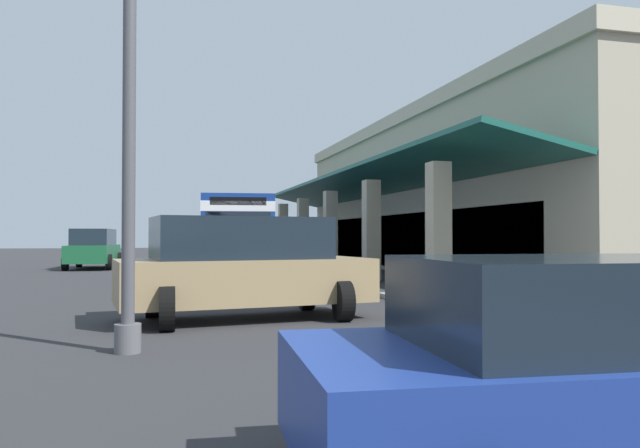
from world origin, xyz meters
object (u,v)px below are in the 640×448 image
at_px(transit_bus, 234,231).
at_px(pedestrian, 194,262).
at_px(parked_suv_tan, 244,267).
at_px(potted_palm, 309,258).
at_px(parked_sedan_blue, 628,370).
at_px(parked_suv_green, 94,248).
at_px(lot_light_pole, 129,54).
at_px(parked_sedan_white, 261,270).

distance_m(transit_bus, pedestrian, 9.61).
xyz_separation_m(parked_suv_tan, potted_palm, (-18.60, 5.70, -0.51)).
bearing_deg(potted_palm, transit_bus, -48.49).
height_order(parked_sedan_blue, potted_palm, potted_palm).
bearing_deg(parked_suv_green, lot_light_pole, 6.91).
bearing_deg(parked_suv_tan, lot_light_pole, -33.46).
xyz_separation_m(parked_sedan_blue, potted_palm, (-27.15, 4.35, -0.24)).
relative_size(parked_suv_tan, parked_suv_green, 1.02).
bearing_deg(parked_suv_green, parked_sedan_blue, 12.05).
bearing_deg(parked_suv_green, transit_bus, 48.40).
distance_m(pedestrian, potted_palm, 14.55).
relative_size(parked_suv_green, pedestrian, 3.07).
xyz_separation_m(parked_sedan_white, parked_suv_green, (-16.81, -5.74, 0.27)).
bearing_deg(pedestrian, transit_bus, 167.04).
bearing_deg(parked_sedan_white, parked_suv_tan, -13.92).
bearing_deg(transit_bus, pedestrian, -12.96).
xyz_separation_m(potted_palm, lot_light_pole, (21.61, -7.69, 3.63)).
relative_size(transit_bus, parked_sedan_blue, 2.53).
bearing_deg(potted_palm, parked_sedan_blue, -9.10).
xyz_separation_m(parked_sedan_blue, lot_light_pole, (-5.54, -3.34, 3.39)).
height_order(transit_bus, parked_suv_green, transit_bus).
bearing_deg(lot_light_pole, potted_palm, 160.40).
bearing_deg(transit_bus, potted_palm, 131.51).
distance_m(parked_suv_tan, lot_light_pole, 4.77).
height_order(parked_sedan_blue, parked_sedan_white, same).
xyz_separation_m(pedestrian, potted_palm, (-13.07, 6.38, -0.38)).
distance_m(parked_suv_green, lot_light_pole, 23.84).
relative_size(parked_sedan_white, pedestrian, 2.75).
bearing_deg(parked_suv_tan, potted_palm, 162.95).
xyz_separation_m(pedestrian, lot_light_pole, (8.54, -1.31, 3.25)).
xyz_separation_m(transit_bus, potted_palm, (-3.75, 4.23, -1.34)).
distance_m(transit_bus, parked_suv_tan, 14.95).
height_order(parked_suv_green, potted_palm, potted_palm).
distance_m(parked_suv_green, pedestrian, 15.49).
bearing_deg(pedestrian, potted_palm, 153.98).
bearing_deg(pedestrian, lot_light_pole, -8.74).
relative_size(parked_sedan_blue, parked_suv_tan, 0.90).
height_order(parked_sedan_white, pedestrian, pedestrian).
xyz_separation_m(transit_bus, parked_suv_green, (-5.60, -6.30, -0.84)).
height_order(parked_sedan_blue, pedestrian, pedestrian).
relative_size(transit_bus, lot_light_pole, 1.47).
height_order(parked_suv_green, pedestrian, parked_suv_green).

